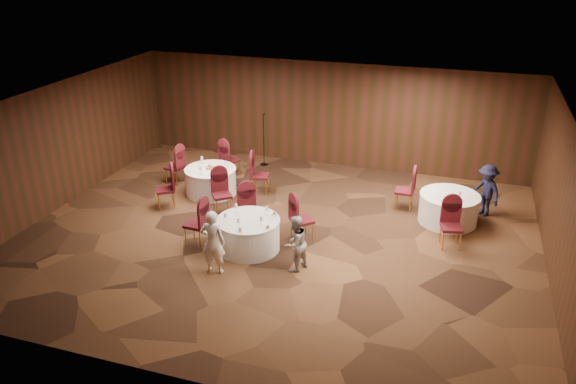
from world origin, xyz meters
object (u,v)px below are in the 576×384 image
(table_main, at_px, (249,234))
(man_c, at_px, (486,190))
(table_left, at_px, (211,181))
(table_right, at_px, (448,208))
(woman_a, at_px, (213,242))
(mic_stand, at_px, (264,150))
(woman_b, at_px, (295,243))

(table_main, bearing_deg, man_c, 34.16)
(table_left, bearing_deg, table_main, -50.19)
(table_left, relative_size, table_right, 0.96)
(table_right, distance_m, man_c, 1.15)
(woman_a, bearing_deg, man_c, -146.09)
(table_main, distance_m, mic_stand, 5.25)
(table_left, bearing_deg, table_right, 2.07)
(woman_a, bearing_deg, table_right, -145.90)
(mic_stand, relative_size, woman_a, 1.15)
(mic_stand, bearing_deg, table_left, -104.62)
(table_left, relative_size, mic_stand, 0.85)
(table_left, distance_m, woman_a, 4.11)
(table_right, height_order, woman_a, woman_a)
(table_left, bearing_deg, woman_b, -42.17)
(table_right, relative_size, woman_b, 1.16)
(mic_stand, distance_m, woman_a, 6.30)
(table_right, distance_m, woman_b, 4.46)
(table_right, relative_size, man_c, 1.08)
(table_left, distance_m, man_c, 7.29)
(table_left, bearing_deg, mic_stand, 75.38)
(man_c, bearing_deg, mic_stand, -144.89)
(woman_a, relative_size, man_c, 1.06)
(table_main, relative_size, mic_stand, 0.87)
(table_main, xyz_separation_m, woman_a, (-0.33, -1.15, 0.35))
(woman_a, distance_m, woman_b, 1.72)
(table_main, distance_m, table_left, 3.30)
(mic_stand, distance_m, man_c, 6.76)
(table_right, height_order, woman_b, woman_b)
(woman_b, bearing_deg, mic_stand, -129.01)
(man_c, bearing_deg, table_main, -97.25)
(table_main, bearing_deg, mic_stand, 106.16)
(woman_a, height_order, man_c, woman_a)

